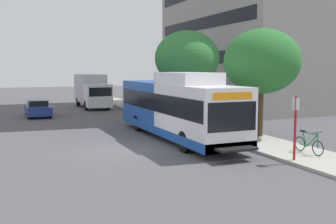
{
  "coord_description": "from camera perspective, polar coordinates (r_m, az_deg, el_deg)",
  "views": [
    {
      "loc": [
        -5.08,
        -17.53,
        3.85
      ],
      "look_at": [
        2.88,
        1.19,
        1.6
      ],
      "focal_mm": 42.13,
      "sensor_mm": 36.0,
      "label": 1
    }
  ],
  "objects": [
    {
      "name": "bus_stop_sign_pole",
      "position": [
        16.7,
        17.93,
        -1.57
      ],
      "size": [
        0.1,
        0.36,
        2.6
      ],
      "color": "red",
      "rests_on": "sidewalk_curb"
    },
    {
      "name": "street_tree_mid_block",
      "position": [
        29.41,
        2.77,
        7.77
      ],
      "size": [
        4.78,
        4.78,
        6.5
      ],
      "color": "#4C3823",
      "rests_on": "sidewalk_curb"
    },
    {
      "name": "box_truck_background",
      "position": [
        39.48,
        -10.96,
        3.14
      ],
      "size": [
        2.32,
        7.01,
        3.25
      ],
      "color": "silver",
      "rests_on": "ground"
    },
    {
      "name": "transit_bus",
      "position": [
        21.64,
        1.19,
        0.62
      ],
      "size": [
        2.58,
        12.25,
        3.65
      ],
      "color": "white",
      "rests_on": "ground"
    },
    {
      "name": "ground_plane",
      "position": [
        26.32,
        -11.65,
        -2.23
      ],
      "size": [
        120.0,
        120.0,
        0.0
      ],
      "primitive_type": "plane",
      "color": "#4C4C51"
    },
    {
      "name": "bicycle_parked",
      "position": [
        18.39,
        19.69,
        -4.36
      ],
      "size": [
        0.52,
        1.76,
        1.02
      ],
      "color": "black",
      "rests_on": "sidewalk_curb"
    },
    {
      "name": "street_tree_near_stop",
      "position": [
        22.01,
        13.43,
        7.12
      ],
      "size": [
        4.12,
        4.12,
        5.85
      ],
      "color": "#4C3823",
      "rests_on": "sidewalk_curb"
    },
    {
      "name": "lattice_comm_tower",
      "position": [
        53.68,
        2.65,
        11.14
      ],
      "size": [
        1.1,
        1.1,
        25.46
      ],
      "color": "#B7B7BC",
      "rests_on": "ground"
    },
    {
      "name": "sidewalk_curb",
      "position": [
        26.72,
        4.11,
        -1.83
      ],
      "size": [
        3.0,
        56.0,
        0.14
      ],
      "primitive_type": "cube",
      "color": "#A8A399",
      "rests_on": "ground"
    },
    {
      "name": "parked_car_far_lane",
      "position": [
        33.53,
        -18.32,
        0.54
      ],
      "size": [
        1.8,
        4.5,
        1.33
      ],
      "color": "navy",
      "rests_on": "ground"
    }
  ]
}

